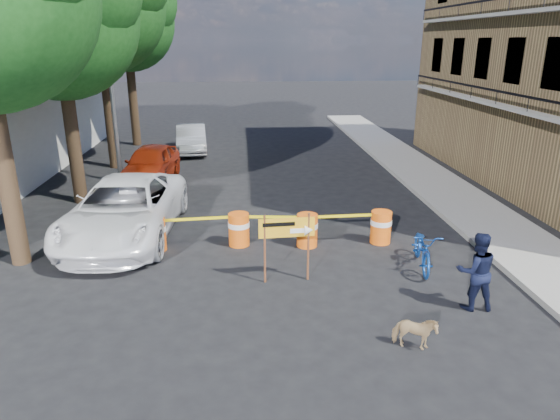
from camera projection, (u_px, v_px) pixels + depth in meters
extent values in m
plane|color=black|center=(299.00, 290.00, 11.16)|extent=(120.00, 120.00, 0.00)
cube|color=gray|center=(457.00, 200.00, 17.25)|extent=(2.40, 40.00, 0.15)
cylinder|color=#332316|center=(4.00, 165.00, 11.74)|extent=(0.44, 0.44, 5.04)
cylinder|color=#332316|center=(72.00, 133.00, 16.51)|extent=(0.44, 0.44, 4.76)
sphere|color=#164B15|center=(57.00, 18.00, 15.36)|extent=(5.00, 5.00, 5.00)
sphere|color=#164B15|center=(43.00, 41.00, 16.11)|extent=(3.50, 3.50, 3.50)
cylinder|color=#332316|center=(109.00, 106.00, 21.14)|extent=(0.44, 0.44, 5.32)
sphere|color=#164B15|center=(98.00, 5.00, 19.85)|extent=(5.40, 5.40, 5.40)
sphere|color=#164B15|center=(84.00, 25.00, 20.67)|extent=(3.78, 3.78, 3.78)
cylinder|color=#332316|center=(133.00, 98.00, 25.92)|extent=(0.44, 0.44, 4.93)
sphere|color=#164B15|center=(126.00, 22.00, 24.73)|extent=(4.80, 4.80, 4.80)
sphere|color=#164B15|center=(140.00, 2.00, 24.05)|extent=(3.60, 3.60, 3.60)
sphere|color=#164B15|center=(115.00, 37.00, 25.47)|extent=(3.36, 3.36, 3.36)
cylinder|color=gray|center=(110.00, 78.00, 18.40)|extent=(0.16, 0.16, 8.00)
cylinder|color=orange|center=(155.00, 234.00, 13.16)|extent=(0.56, 0.56, 0.90)
cylinder|color=white|center=(155.00, 229.00, 13.11)|extent=(0.58, 0.58, 0.14)
cylinder|color=orange|center=(239.00, 229.00, 13.49)|extent=(0.56, 0.56, 0.90)
cylinder|color=white|center=(239.00, 224.00, 13.44)|extent=(0.58, 0.58, 0.14)
cylinder|color=orange|center=(307.00, 230.00, 13.43)|extent=(0.56, 0.56, 0.90)
cylinder|color=white|center=(307.00, 225.00, 13.38)|extent=(0.58, 0.58, 0.14)
cylinder|color=orange|center=(381.00, 227.00, 13.66)|extent=(0.56, 0.56, 0.90)
cylinder|color=white|center=(381.00, 222.00, 13.61)|extent=(0.58, 0.58, 0.14)
cylinder|color=#592D19|center=(265.00, 249.00, 11.26)|extent=(0.05, 0.05, 1.64)
cylinder|color=#592D19|center=(308.00, 247.00, 11.40)|extent=(0.05, 0.05, 1.64)
cube|color=#EBA314|center=(287.00, 228.00, 11.17)|extent=(1.27, 0.12, 0.46)
cube|color=white|center=(298.00, 231.00, 11.21)|extent=(0.36, 0.03, 0.11)
cone|color=white|center=(309.00, 230.00, 11.25)|extent=(0.22, 0.25, 0.24)
cube|color=black|center=(279.00, 225.00, 11.10)|extent=(0.73, 0.06, 0.09)
imported|color=black|center=(476.00, 271.00, 10.16)|extent=(0.85, 0.68, 1.68)
imported|color=#1548AA|center=(425.00, 231.00, 11.99)|extent=(0.83, 1.10, 1.90)
imported|color=tan|center=(415.00, 333.00, 8.94)|extent=(0.86, 0.60, 0.66)
imported|color=white|center=(125.00, 210.00, 13.95)|extent=(3.04, 6.00, 1.63)
imported|color=maroon|center=(151.00, 164.00, 19.57)|extent=(2.11, 4.34, 1.43)
imported|color=silver|center=(191.00, 139.00, 24.82)|extent=(1.80, 4.15, 1.33)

